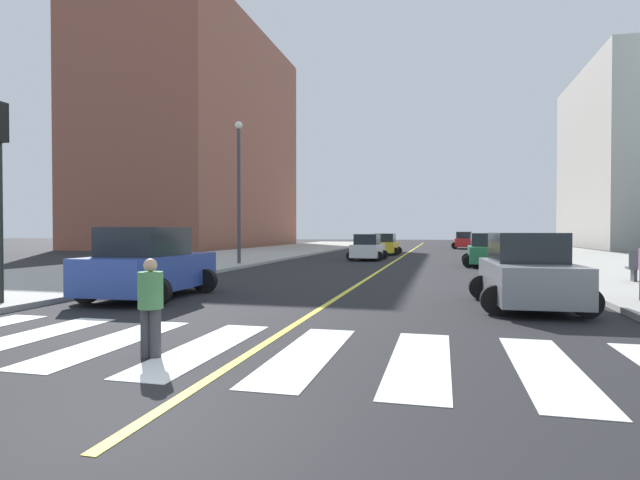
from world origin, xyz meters
The scene contains 15 objects.
ground_plane centered at (0.00, 0.00, 0.00)m, with size 220.00×220.00×0.00m, color black.
sidewalk_kerb_west centered at (-12.20, 20.00, 0.07)m, with size 10.00×120.00×0.15m, color #9E9B93.
crosswalk_paint centered at (0.00, 4.00, 0.01)m, with size 13.50×4.00×0.01m.
lane_divider_paint centered at (0.00, 40.00, 0.01)m, with size 0.16×80.00×0.01m, color yellow.
low_rise_brick_west centered at (-26.92, 54.79, 13.46)m, with size 16.00×32.00×26.91m, color brown.
car_red_nearest centered at (5.29, 54.00, 0.88)m, with size 2.65×4.22×1.88m.
car_yellow_second centered at (-1.56, 38.01, 0.82)m, with size 2.52×3.98×1.76m.
car_white_third centered at (-1.90, 30.06, 0.82)m, with size 2.52×3.98×1.76m.
car_green_fourth centered at (5.39, 25.68, 0.87)m, with size 2.65×4.19×1.86m.
car_gray_fifth centered at (5.18, 10.18, 0.91)m, with size 2.84×4.42×1.94m.
car_blue_sixth centered at (-5.42, 9.45, 0.98)m, with size 2.99×4.73×2.09m.
traffic_light_far_corner centered at (-7.93, 6.75, 3.71)m, with size 0.36×0.41×5.09m.
pedestrian_crossing centered at (-1.42, 3.22, 0.86)m, with size 0.39×0.39×1.56m.
fire_hydrant centered at (8.24, 28.88, 0.58)m, with size 0.26×0.26×0.89m.
street_lamp centered at (-8.12, 22.65, 4.82)m, with size 0.44×0.44×7.98m.
Camera 1 is at (3.03, -3.78, 1.99)m, focal length 28.26 mm.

